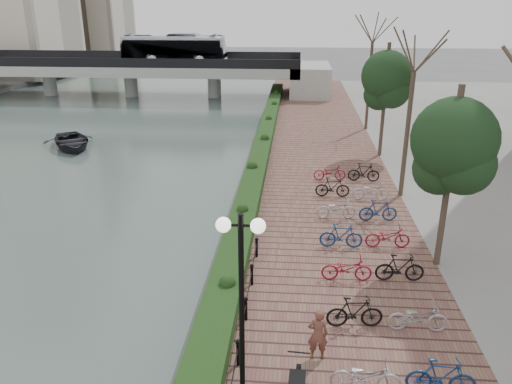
# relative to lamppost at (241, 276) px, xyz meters

# --- Properties ---
(river_water) EXTENTS (30.00, 130.00, 0.02)m
(river_water) POSITION_rel_lamppost_xyz_m (-16.69, 23.57, -4.09)
(river_water) COLOR #42534E
(river_water) RESTS_ON ground
(promenade) EXTENTS (8.00, 75.00, 0.50)m
(promenade) POSITION_rel_lamppost_xyz_m (2.31, 16.07, -3.85)
(promenade) COLOR brown
(promenade) RESTS_ON ground
(hedge) EXTENTS (1.10, 56.00, 0.60)m
(hedge) POSITION_rel_lamppost_xyz_m (-1.09, 18.57, -3.30)
(hedge) COLOR #163412
(hedge) RESTS_ON promenade
(chain_fence) EXTENTS (0.10, 14.10, 0.70)m
(chain_fence) POSITION_rel_lamppost_xyz_m (-0.29, 0.57, -3.25)
(chain_fence) COLOR black
(chain_fence) RESTS_ON promenade
(lamppost) EXTENTS (1.02, 0.32, 5.01)m
(lamppost) POSITION_rel_lamppost_xyz_m (0.00, 0.00, 0.00)
(lamppost) COLOR black
(lamppost) RESTS_ON promenade
(pedestrian) EXTENTS (0.57, 0.40, 1.51)m
(pedestrian) POSITION_rel_lamppost_xyz_m (1.78, 2.01, -2.84)
(pedestrian) COLOR brown
(pedestrian) RESTS_ON promenade
(bicycle_parking) EXTENTS (2.40, 17.32, 1.00)m
(bicycle_parking) POSITION_rel_lamppost_xyz_m (3.80, 8.72, -3.13)
(bicycle_parking) COLOR #A8A9AD
(bicycle_parking) RESTS_ON promenade
(street_trees) EXTENTS (3.20, 37.12, 6.80)m
(street_trees) POSITION_rel_lamppost_xyz_m (6.31, 11.25, -0.41)
(street_trees) COLOR #3A2A22
(street_trees) RESTS_ON promenade
(bridge) EXTENTS (36.00, 10.77, 6.50)m
(bridge) POSITION_rel_lamppost_xyz_m (-15.68, 43.57, -0.73)
(bridge) COLOR #999994
(bridge) RESTS_ON ground
(boat) EXTENTS (5.42, 5.86, 0.99)m
(boat) POSITION_rel_lamppost_xyz_m (-14.37, 23.10, -3.59)
(boat) COLOR black
(boat) RESTS_ON river_water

